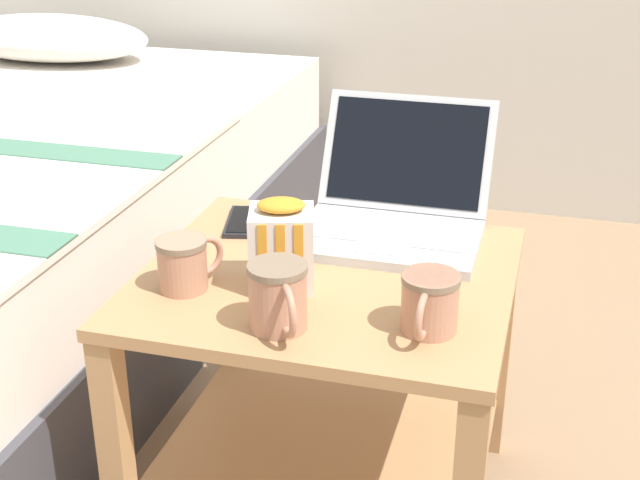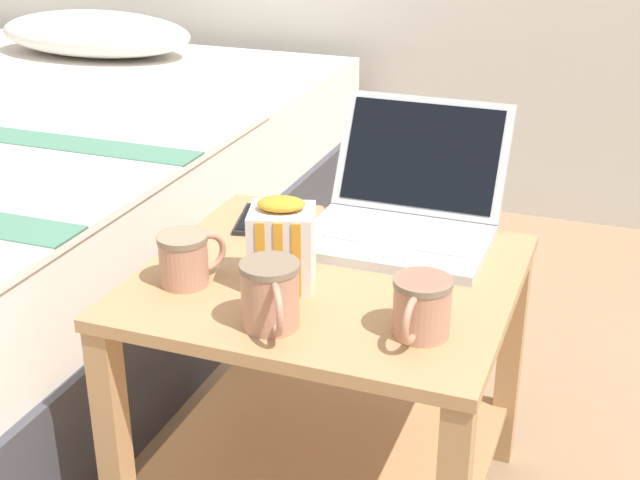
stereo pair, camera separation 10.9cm
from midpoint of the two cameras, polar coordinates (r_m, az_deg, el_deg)
The scene contains 7 objects.
bedside_table at distance 1.59m, azimuth -1.56°, elevation -7.75°, with size 0.62×0.57×0.49m.
laptop at distance 1.65m, azimuth 2.88°, elevation 1.95°, with size 0.33×0.35×0.22m.
mug_front_left at distance 1.46m, azimuth -10.83°, elevation -1.38°, with size 0.09×0.11×0.09m.
mug_front_right at distance 1.32m, azimuth -5.06°, elevation -3.53°, with size 0.10×0.12×0.10m.
mug_mid_center at distance 1.31m, azimuth 4.66°, elevation -3.94°, with size 0.09×0.13×0.09m.
snack_bag at distance 1.44m, azimuth -4.64°, elevation -0.41°, with size 0.13×0.12×0.15m.
cell_phone at distance 1.71m, azimuth -6.45°, elevation 1.15°, with size 0.11×0.16×0.01m.
Camera 1 is at (0.36, -1.31, 1.15)m, focal length 50.00 mm.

